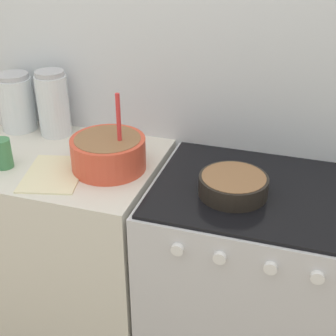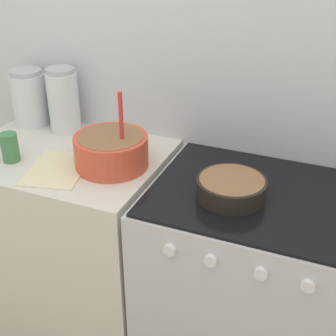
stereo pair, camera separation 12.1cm
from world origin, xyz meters
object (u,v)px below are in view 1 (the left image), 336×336
(stove, at_px, (250,291))
(storage_jar_middle, at_px, (54,108))
(storage_jar_left, at_px, (17,106))
(tin_can, at_px, (3,153))
(mixing_bowl, at_px, (108,151))
(baking_pan, at_px, (233,185))

(stove, distance_m, storage_jar_middle, 1.09)
(storage_jar_left, relative_size, tin_can, 2.22)
(mixing_bowl, bearing_deg, storage_jar_middle, 147.75)
(baking_pan, distance_m, storage_jar_left, 1.03)
(mixing_bowl, height_order, storage_jar_middle, mixing_bowl)
(baking_pan, distance_m, tin_can, 0.85)
(storage_jar_middle, bearing_deg, tin_can, -95.98)
(stove, relative_size, tin_can, 8.38)
(stove, relative_size, storage_jar_left, 3.78)
(storage_jar_left, distance_m, tin_can, 0.36)
(mixing_bowl, height_order, storage_jar_left, mixing_bowl)
(storage_jar_left, height_order, storage_jar_middle, storage_jar_middle)
(baking_pan, bearing_deg, stove, 33.74)
(mixing_bowl, xyz_separation_m, tin_can, (-0.38, -0.11, -0.01))
(storage_jar_middle, xyz_separation_m, tin_can, (-0.03, -0.32, -0.06))
(stove, xyz_separation_m, storage_jar_left, (-1.08, 0.20, 0.57))
(baking_pan, height_order, storage_jar_middle, storage_jar_middle)
(baking_pan, bearing_deg, storage_jar_left, 165.38)
(storage_jar_left, bearing_deg, stove, -10.49)
(baking_pan, bearing_deg, mixing_bowl, 174.79)
(mixing_bowl, relative_size, tin_can, 2.66)
(storage_jar_middle, bearing_deg, baking_pan, -17.65)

